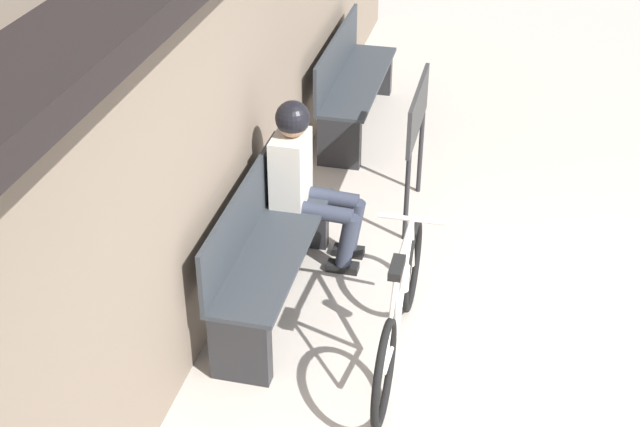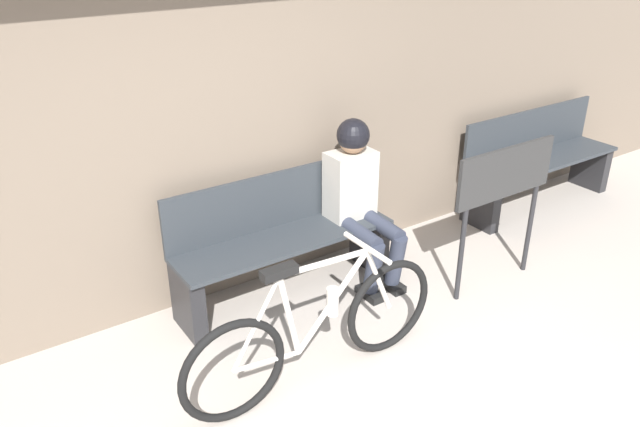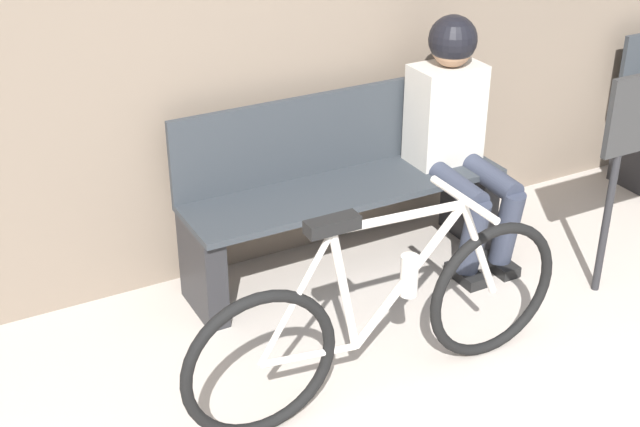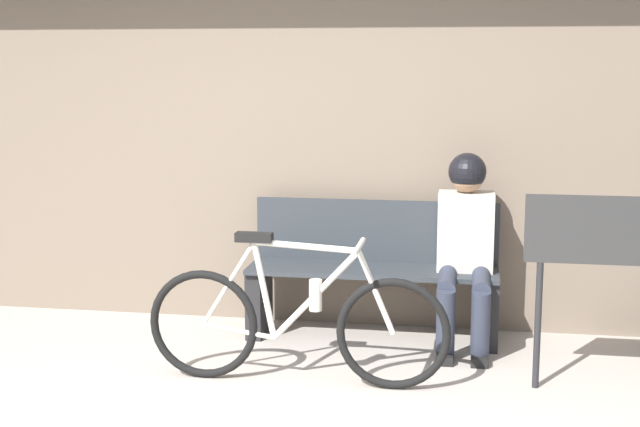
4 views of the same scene
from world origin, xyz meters
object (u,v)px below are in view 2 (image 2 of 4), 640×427
park_bench_near (282,242)px  signboard (505,184)px  person_seated (359,191)px  park_bench_far (538,162)px  bicycle (317,331)px

park_bench_near → signboard: (1.32, -0.76, 0.39)m
person_seated → park_bench_far: person_seated is taller
signboard → park_bench_near: bearing=150.2°
bicycle → park_bench_far: 3.16m
park_bench_far → signboard: size_ratio=1.55×
park_bench_near → person_seated: 0.65m
bicycle → park_bench_far: (3.03, 0.91, 0.06)m
bicycle → signboard: 1.70m
park_bench_near → signboard: size_ratio=1.48×
bicycle → person_seated: bearing=42.0°
bicycle → person_seated: size_ratio=1.39×
bicycle → signboard: size_ratio=1.58×
person_seated → park_bench_far: size_ratio=0.73×
park_bench_near → park_bench_far: same height
park_bench_near → signboard: signboard is taller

